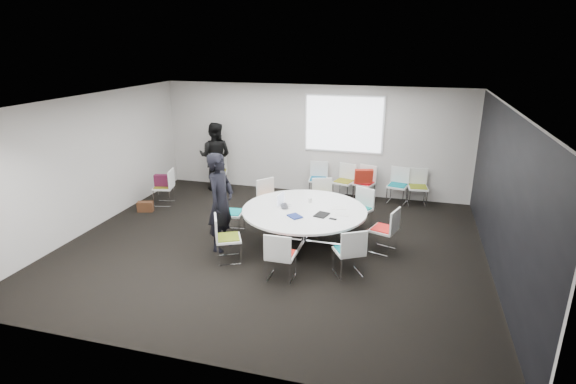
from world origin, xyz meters
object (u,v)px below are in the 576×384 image
(chair_back_b, at_px, (344,188))
(person_back, at_px, (215,156))
(maroon_bag, at_px, (163,180))
(chair_back_d, at_px, (397,192))
(person_main, at_px, (221,202))
(chair_ring_f, at_px, (228,247))
(laptop, at_px, (287,206))
(brown_bag, at_px, (145,207))
(chair_ring_a, at_px, (384,238))
(conference_table, at_px, (304,217))
(cup, at_px, (310,200))
(chair_back_e, at_px, (417,194))
(chair_ring_e, at_px, (232,221))
(chair_ring_b, at_px, (359,217))
(chair_ring_d, at_px, (270,206))
(chair_back_c, at_px, (364,190))
(chair_spare_left, at_px, (165,194))
(chair_back_a, at_px, (318,186))
(chair_ring_h, at_px, (349,260))
(chair_person_back, at_px, (219,178))
(chair_ring_g, at_px, (281,265))
(chair_ring_c, at_px, (323,206))

(chair_back_b, relative_size, person_back, 0.48)
(maroon_bag, bearing_deg, chair_back_d, 16.55)
(person_main, bearing_deg, chair_ring_f, -141.06)
(person_main, xyz_separation_m, laptop, (1.11, 0.65, -0.20))
(brown_bag, bearing_deg, chair_back_b, 26.34)
(chair_ring_a, height_order, chair_back_d, same)
(conference_table, distance_m, cup, 0.46)
(chair_back_d, xyz_separation_m, brown_bag, (-5.69, -2.18, -0.16))
(chair_back_d, distance_m, person_back, 4.81)
(chair_back_e, relative_size, brown_bag, 2.44)
(chair_ring_e, bearing_deg, chair_ring_a, 83.36)
(chair_ring_b, height_order, chair_ring_f, same)
(chair_ring_d, height_order, person_main, person_main)
(chair_back_c, bearing_deg, person_main, 75.46)
(brown_bag, bearing_deg, maroon_bag, 70.84)
(conference_table, xyz_separation_m, maroon_bag, (-3.83, 1.27, 0.06))
(chair_back_d, height_order, laptop, chair_back_d)
(chair_ring_f, relative_size, maroon_bag, 2.20)
(person_main, bearing_deg, chair_ring_a, -72.06)
(chair_back_b, bearing_deg, brown_bag, 43.77)
(chair_ring_b, distance_m, chair_spare_left, 4.78)
(chair_back_a, bearing_deg, laptop, 82.83)
(chair_ring_h, height_order, cup, chair_ring_h)
(chair_ring_e, height_order, chair_ring_f, same)
(laptop, bearing_deg, chair_ring_a, -112.29)
(chair_back_a, bearing_deg, maroon_bag, 18.68)
(chair_ring_a, xyz_separation_m, person_main, (-3.02, -0.67, 0.67))
(brown_bag, bearing_deg, chair_person_back, 67.15)
(chair_ring_d, height_order, chair_spare_left, same)
(chair_ring_h, height_order, chair_spare_left, same)
(conference_table, bearing_deg, chair_person_back, 136.87)
(chair_ring_g, bearing_deg, chair_back_a, 93.37)
(chair_ring_b, bearing_deg, maroon_bag, 23.95)
(chair_back_d, bearing_deg, conference_table, 71.68)
(chair_back_b, bearing_deg, chair_ring_a, 130.37)
(chair_spare_left, xyz_separation_m, cup, (3.83, -0.87, 0.50))
(laptop, distance_m, maroon_bag, 3.68)
(chair_back_a, bearing_deg, chair_spare_left, 18.72)
(person_main, relative_size, maroon_bag, 4.73)
(chair_ring_h, bearing_deg, cup, 95.01)
(chair_back_d, distance_m, maroon_bag, 5.74)
(chair_ring_e, distance_m, person_main, 0.99)
(chair_ring_e, relative_size, chair_ring_g, 1.00)
(chair_ring_g, distance_m, chair_ring_h, 1.17)
(chair_ring_h, height_order, person_back, person_back)
(person_main, bearing_deg, chair_person_back, 30.11)
(laptop, bearing_deg, chair_ring_b, -76.47)
(chair_spare_left, bearing_deg, chair_back_a, -78.71)
(chair_ring_c, xyz_separation_m, chair_back_b, (0.26, 1.42, 0.00))
(chair_ring_h, height_order, brown_bag, chair_ring_h)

